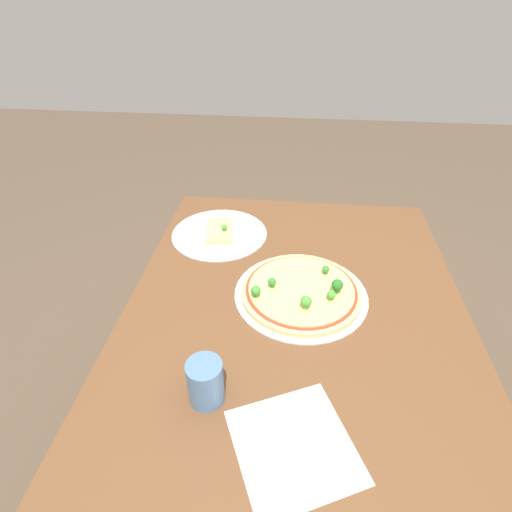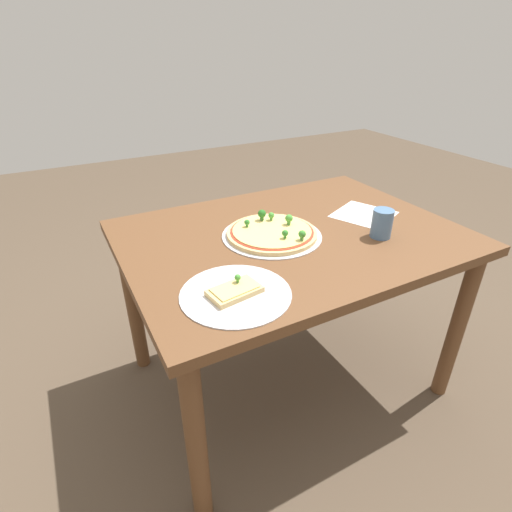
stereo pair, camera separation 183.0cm
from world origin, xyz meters
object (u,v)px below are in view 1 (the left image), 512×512
Objects in this scene: pizza_tray_whole at (301,291)px; pizza_tray_slice at (220,232)px; dining_table at (293,339)px; drinking_cup at (206,382)px.

pizza_tray_slice is (-0.28, -0.27, -0.01)m from pizza_tray_whole.
dining_table is 11.77× the size of drinking_cup.
pizza_tray_whole is 3.50× the size of drinking_cup.
pizza_tray_whole is (-0.08, 0.01, 0.10)m from dining_table.
pizza_tray_slice is at bearing -143.69° from dining_table.
drinking_cup is (0.62, 0.09, 0.04)m from pizza_tray_slice.
pizza_tray_slice is 0.62m from drinking_cup.
drinking_cup is at bearing 7.89° from pizza_tray_slice.
pizza_tray_whole reaches higher than pizza_tray_slice.
dining_table is 3.37× the size of pizza_tray_whole.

